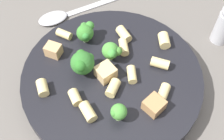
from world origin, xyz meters
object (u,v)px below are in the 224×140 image
Objects in this scene: broccoli_floret_0 at (111,51)px; broccoli_floret_1 at (85,32)px; spoon at (64,15)px; rigatoni_3 at (124,34)px; rigatoni_7 at (43,88)px; rigatoni_0 at (113,88)px; rigatoni_9 at (75,97)px; broccoli_floret_3 at (118,112)px; rigatoni_6 at (164,40)px; pasta_bowl at (112,79)px; rigatoni_1 at (160,63)px; broccoli_floret_2 at (82,63)px; rigatoni_8 at (124,47)px; chicken_chunk_1 at (154,105)px; rigatoni_4 at (163,93)px; chicken_chunk_0 at (106,73)px; rigatoni_5 at (132,75)px; chicken_chunk_2 at (53,50)px; rigatoni_2 at (88,112)px; rigatoni_10 at (64,34)px.

broccoli_floret_0 is 0.99× the size of broccoli_floret_1.
rigatoni_3 is at bearing -151.54° from spoon.
rigatoni_0 is at bearing -114.68° from rigatoni_7.
rigatoni_9 is at bearing 150.95° from broccoli_floret_1.
rigatoni_6 is at bearing -54.30° from broccoli_floret_3.
rigatoni_3 and rigatoni_7 have the same top height.
pasta_bowl is 0.04m from rigatoni_0.
rigatoni_1 is at bearing -61.04° from broccoli_floret_3.
broccoli_floret_2 is at bearing 173.01° from spoon.
broccoli_floret_1 is 0.07m from broccoli_floret_2.
rigatoni_8 reaches higher than pasta_bowl.
chicken_chunk_1 is at bearing -141.34° from rigatoni_0.
spoon is at bearing 15.63° from rigatoni_4.
chicken_chunk_0 is at bearing -1.72° from rigatoni_0.
chicken_chunk_0 is at bearing 127.08° from rigatoni_8.
chicken_chunk_2 is at bearing 45.39° from rigatoni_5.
chicken_chunk_2 is at bearing 29.26° from rigatoni_0.
rigatoni_0 is at bearing 59.23° from rigatoni_4.
broccoli_floret_3 is at bearing 118.96° from rigatoni_1.
rigatoni_2 is 1.06× the size of chicken_chunk_0.
broccoli_floret_0 reaches higher than broccoli_floret_3.
broccoli_floret_0 is 0.05m from broccoli_floret_2.
rigatoni_4 and rigatoni_9 have the same top height.
chicken_chunk_0 is at bearing 99.89° from rigatoni_6.
chicken_chunk_1 is (-0.18, -0.07, 0.00)m from rigatoni_10.
rigatoni_1 is 0.17m from rigatoni_10.
rigatoni_7 is 0.07m from chicken_chunk_2.
rigatoni_1 is 1.18× the size of rigatoni_7.
chicken_chunk_0 is (-0.02, -0.03, -0.02)m from broccoli_floret_2.
broccoli_floret_3 is 1.28× the size of rigatoni_9.
rigatoni_6 is (0.07, -0.16, 0.00)m from rigatoni_2.
rigatoni_6 and chicken_chunk_1 have the same top height.
rigatoni_10 is at bearing 2.10° from broccoli_floret_2.
rigatoni_9 is at bearing 124.45° from rigatoni_3.
broccoli_floret_2 reaches higher than chicken_chunk_2.
rigatoni_0 is (-0.05, 0.02, -0.01)m from broccoli_floret_0.
broccoli_floret_1 reaches higher than chicken_chunk_0.
rigatoni_9 is (-0.06, 0.10, 0.00)m from rigatoni_8.
chicken_chunk_2 is at bearing 97.29° from broccoli_floret_1.
rigatoni_8 is (0.11, -0.06, -0.01)m from broccoli_floret_3.
broccoli_floret_2 is at bearing 101.30° from rigatoni_8.
rigatoni_0 is (0.04, -0.01, -0.01)m from broccoli_floret_3.
broccoli_floret_1 is 0.12m from rigatoni_7.
broccoli_floret_3 is 0.04m from rigatoni_2.
rigatoni_8 is 0.11m from chicken_chunk_2.
broccoli_floret_0 is at bearing -38.62° from chicken_chunk_0.
rigatoni_10 is (0.07, 0.08, -0.00)m from rigatoni_8.
rigatoni_8 is 0.10m from rigatoni_10.
chicken_chunk_0 is 1.01× the size of chicken_chunk_1.
rigatoni_4 is 1.17× the size of rigatoni_9.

